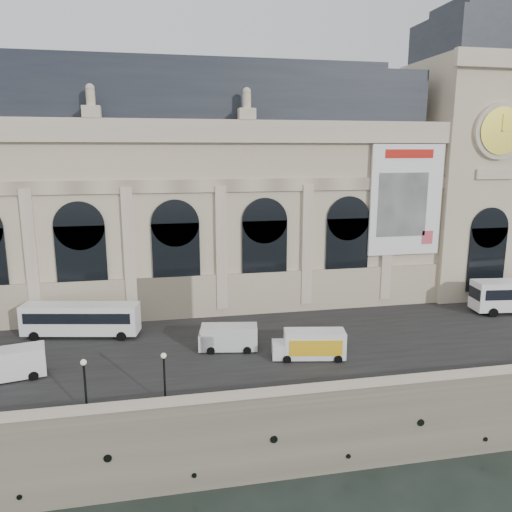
# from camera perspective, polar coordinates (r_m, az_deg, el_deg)

# --- Properties ---
(ground) EXTENTS (260.00, 260.00, 0.00)m
(ground) POSITION_cam_1_polar(r_m,az_deg,el_deg) (41.50, -0.95, -24.69)
(ground) COLOR black
(ground) RESTS_ON ground
(quay) EXTENTS (160.00, 70.00, 6.00)m
(quay) POSITION_cam_1_polar(r_m,az_deg,el_deg) (71.42, -6.04, -5.84)
(quay) COLOR gray
(quay) RESTS_ON ground
(street) EXTENTS (160.00, 24.00, 0.06)m
(street) POSITION_cam_1_polar(r_m,az_deg,el_deg) (50.72, -3.86, -9.74)
(street) COLOR #2D2D2D
(street) RESTS_ON quay
(parapet) EXTENTS (160.00, 1.40, 1.21)m
(parapet) POSITION_cam_1_polar(r_m,az_deg,el_deg) (38.44, -1.15, -16.22)
(parapet) COLOR gray
(parapet) RESTS_ON quay
(museum) EXTENTS (69.00, 18.70, 29.10)m
(museum) POSITION_cam_1_polar(r_m,az_deg,el_deg) (63.82, -11.41, 7.21)
(museum) COLOR beige
(museum) RESTS_ON quay
(clock_pavilion) EXTENTS (13.00, 14.72, 36.70)m
(clock_pavilion) POSITION_cam_1_polar(r_m,az_deg,el_deg) (72.64, 22.40, 10.03)
(clock_pavilion) COLOR beige
(clock_pavilion) RESTS_ON quay
(bus_left) EXTENTS (12.01, 4.71, 3.47)m
(bus_left) POSITION_cam_1_polar(r_m,az_deg,el_deg) (54.36, -19.40, -6.77)
(bus_left) COLOR white
(bus_left) RESTS_ON quay
(van_b) EXTENTS (6.24, 3.40, 2.63)m
(van_b) POSITION_cam_1_polar(r_m,az_deg,el_deg) (47.26, -26.87, -11.03)
(van_b) COLOR white
(van_b) RESTS_ON quay
(van_c) EXTENTS (5.81, 2.99, 2.47)m
(van_c) POSITION_cam_1_polar(r_m,az_deg,el_deg) (48.31, -3.50, -9.31)
(van_c) COLOR silver
(van_c) RESTS_ON quay
(box_truck) EXTENTS (6.90, 3.29, 2.67)m
(box_truck) POSITION_cam_1_polar(r_m,az_deg,el_deg) (46.65, 6.23, -10.04)
(box_truck) COLOR white
(box_truck) RESTS_ON quay
(lamp_left) EXTENTS (0.44, 0.44, 4.35)m
(lamp_left) POSITION_cam_1_polar(r_m,az_deg,el_deg) (38.81, -18.92, -14.07)
(lamp_left) COLOR black
(lamp_left) RESTS_ON quay
(lamp_right) EXTENTS (0.43, 0.43, 4.18)m
(lamp_right) POSITION_cam_1_polar(r_m,az_deg,el_deg) (38.85, -10.41, -13.70)
(lamp_right) COLOR black
(lamp_right) RESTS_ON quay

